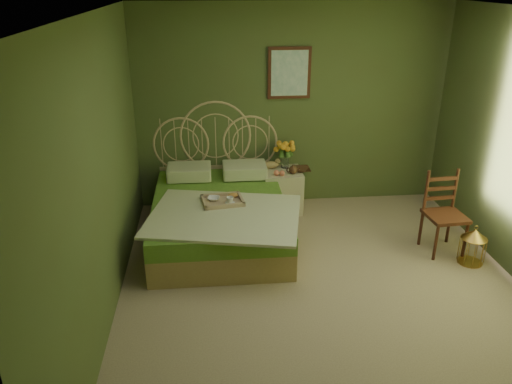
{
  "coord_description": "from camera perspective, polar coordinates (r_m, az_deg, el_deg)",
  "views": [
    {
      "loc": [
        -1.06,
        -4.0,
        2.87
      ],
      "look_at": [
        -0.58,
        1.0,
        0.68
      ],
      "focal_mm": 35.0,
      "sensor_mm": 36.0,
      "label": 1
    }
  ],
  "objects": [
    {
      "name": "wall_left",
      "position": [
        4.4,
        -17.43,
        1.51
      ],
      "size": [
        0.0,
        4.5,
        4.5
      ],
      "primitive_type": "plane",
      "rotation": [
        1.57,
        0.0,
        1.57
      ],
      "color": "#495E31",
      "rests_on": "floor"
    },
    {
      "name": "bed",
      "position": [
        5.88,
        -4.23,
        -2.37
      ],
      "size": [
        1.79,
        2.26,
        1.4
      ],
      "color": "tan",
      "rests_on": "floor"
    },
    {
      "name": "chair",
      "position": [
        5.91,
        20.64,
        -1.64
      ],
      "size": [
        0.43,
        0.43,
        0.91
      ],
      "rotation": [
        0.0,
        0.0,
        0.07
      ],
      "color": "#391C0F",
      "rests_on": "floor"
    },
    {
      "name": "cereal_bowl",
      "position": [
        5.64,
        -4.86,
        -0.75
      ],
      "size": [
        0.16,
        0.16,
        0.03
      ],
      "primitive_type": "imported",
      "rotation": [
        0.0,
        0.0,
        -0.17
      ],
      "color": "white",
      "rests_on": "bed"
    },
    {
      "name": "coffee_cup",
      "position": [
        5.53,
        -2.99,
        -0.94
      ],
      "size": [
        0.09,
        0.09,
        0.08
      ],
      "primitive_type": "imported",
      "rotation": [
        0.0,
        0.0,
        0.04
      ],
      "color": "white",
      "rests_on": "bed"
    },
    {
      "name": "ceiling",
      "position": [
        4.15,
        9.94,
        19.51
      ],
      "size": [
        4.5,
        4.5,
        0.0
      ],
      "primitive_type": "plane",
      "rotation": [
        3.14,
        0.0,
        0.0
      ],
      "color": "silver",
      "rests_on": "wall_back"
    },
    {
      "name": "floor",
      "position": [
        5.03,
        7.86,
        -11.46
      ],
      "size": [
        4.5,
        4.5,
        0.0
      ],
      "primitive_type": "plane",
      "color": "tan",
      "rests_on": "ground"
    },
    {
      "name": "book_lower",
      "position": [
        6.5,
        4.58,
        2.63
      ],
      "size": [
        0.18,
        0.24,
        0.02
      ],
      "primitive_type": "imported",
      "rotation": [
        0.0,
        0.0,
        0.03
      ],
      "color": "#381E0F",
      "rests_on": "nightstand"
    },
    {
      "name": "wall_art",
      "position": [
        6.4,
        3.83,
        13.42
      ],
      "size": [
        0.54,
        0.04,
        0.64
      ],
      "color": "#391C0F",
      "rests_on": "wall_back"
    },
    {
      "name": "book_upper",
      "position": [
        6.5,
        4.59,
        2.78
      ],
      "size": [
        0.23,
        0.25,
        0.02
      ],
      "primitive_type": "imported",
      "rotation": [
        0.0,
        0.0,
        -0.47
      ],
      "color": "#472819",
      "rests_on": "nightstand"
    },
    {
      "name": "birdcage",
      "position": [
        5.86,
        23.51,
        -5.73
      ],
      "size": [
        0.26,
        0.26,
        0.4
      ],
      "rotation": [
        0.0,
        0.0,
        -0.17
      ],
      "color": "#B5873A",
      "rests_on": "floor"
    },
    {
      "name": "nightstand",
      "position": [
        6.55,
        3.03,
        0.87
      ],
      "size": [
        0.5,
        0.5,
        0.98
      ],
      "color": "beige",
      "rests_on": "floor"
    },
    {
      "name": "wall_back",
      "position": [
        6.53,
        4.09,
        9.57
      ],
      "size": [
        4.0,
        0.0,
        4.0
      ],
      "primitive_type": "plane",
      "rotation": [
        1.57,
        0.0,
        0.0
      ],
      "color": "#495E31",
      "rests_on": "floor"
    }
  ]
}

